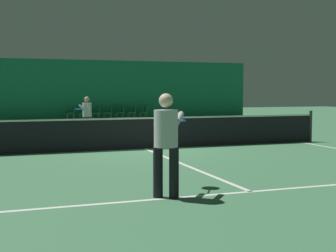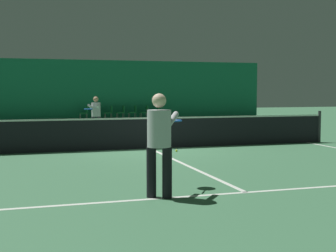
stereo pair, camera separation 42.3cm
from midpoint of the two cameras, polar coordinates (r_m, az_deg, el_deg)
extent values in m
plane|color=#3D704C|center=(14.16, -3.70, -2.78)|extent=(60.00, 60.00, 0.00)
cube|color=#196B4C|center=(28.81, -11.93, 4.35)|extent=(23.00, 0.12, 3.62)
cube|color=silver|center=(25.77, -10.94, 0.35)|extent=(11.00, 0.10, 0.00)
cube|color=silver|center=(20.36, -8.62, -0.65)|extent=(8.25, 0.10, 0.00)
cube|color=silver|center=(8.27, 8.60, -7.92)|extent=(8.25, 0.10, 0.00)
cube|color=silver|center=(16.52, 14.99, -1.90)|extent=(0.10, 23.80, 0.00)
cube|color=silver|center=(14.16, -3.70, -2.77)|extent=(0.10, 12.80, 0.00)
cube|color=black|center=(14.11, -3.71, -0.87)|extent=(11.90, 0.02, 0.95)
cube|color=white|center=(14.08, -3.72, 0.96)|extent=(11.90, 0.02, 0.05)
cylinder|color=#333338|center=(16.73, 16.29, -0.01)|extent=(0.10, 0.10, 1.07)
cylinder|color=black|center=(7.69, -2.82, -5.65)|extent=(0.22, 0.22, 0.84)
cylinder|color=black|center=(7.63, -0.86, -5.72)|extent=(0.22, 0.22, 0.84)
cylinder|color=#B7B7BC|center=(7.57, -1.86, -0.31)|extent=(0.54, 0.54, 0.60)
sphere|color=beige|center=(7.55, -1.87, 3.12)|extent=(0.23, 0.23, 0.23)
cylinder|color=#B7B7BC|center=(7.86, -2.51, 0.86)|extent=(0.38, 0.54, 0.24)
cylinder|color=#B7B7BC|center=(7.79, -0.28, 0.84)|extent=(0.38, 0.54, 0.24)
cylinder|color=black|center=(8.25, -0.74, 0.52)|extent=(0.18, 0.28, 0.03)
torus|color=#1951B2|center=(8.54, -0.32, 0.65)|extent=(0.45, 0.45, 0.03)
cylinder|color=silver|center=(8.54, -0.32, 0.65)|extent=(0.38, 0.38, 0.00)
cylinder|color=#2D2D38|center=(18.40, -10.11, -0.03)|extent=(0.19, 0.19, 0.75)
cylinder|color=#2D2D38|center=(18.47, -10.82, -0.03)|extent=(0.19, 0.19, 0.75)
cylinder|color=#B7B7BC|center=(18.40, -10.50, 1.97)|extent=(0.47, 0.47, 0.54)
sphere|color=tan|center=(18.39, -10.51, 3.23)|extent=(0.21, 0.21, 0.21)
cylinder|color=#B7B7BC|center=(18.12, -10.30, 2.33)|extent=(0.30, 0.50, 0.22)
cylinder|color=#B7B7BC|center=(18.20, -11.14, 2.32)|extent=(0.30, 0.50, 0.22)
cylinder|color=black|center=(17.78, -11.09, 2.07)|extent=(0.16, 0.29, 0.03)
torus|color=#1951B2|center=(17.49, -11.38, 2.03)|extent=(0.44, 0.44, 0.03)
cylinder|color=silver|center=(17.49, -11.38, 2.03)|extent=(0.37, 0.37, 0.00)
cylinder|color=#99999E|center=(28.44, -12.65, 1.08)|extent=(0.03, 0.03, 0.39)
cylinder|color=#99999E|center=(28.06, -12.56, 1.04)|extent=(0.03, 0.03, 0.39)
cylinder|color=#99999E|center=(28.49, -11.89, 1.10)|extent=(0.03, 0.03, 0.39)
cylinder|color=#99999E|center=(28.11, -11.79, 1.06)|extent=(0.03, 0.03, 0.39)
cube|color=#196B38|center=(28.26, -12.23, 1.52)|extent=(0.44, 0.44, 0.05)
cube|color=#196B38|center=(28.28, -11.84, 1.98)|extent=(0.04, 0.44, 0.40)
cylinder|color=#99999E|center=(28.54, -11.17, 1.12)|extent=(0.03, 0.03, 0.39)
cylinder|color=#99999E|center=(28.16, -11.06, 1.08)|extent=(0.03, 0.03, 0.39)
cylinder|color=#99999E|center=(28.59, -10.42, 1.13)|extent=(0.03, 0.03, 0.39)
cylinder|color=#99999E|center=(28.22, -10.30, 1.09)|extent=(0.03, 0.03, 0.39)
cube|color=#196B38|center=(28.37, -10.74, 1.55)|extent=(0.44, 0.44, 0.05)
cube|color=#196B38|center=(28.39, -10.35, 2.01)|extent=(0.04, 0.44, 0.40)
cylinder|color=#99999E|center=(28.65, -9.70, 1.15)|extent=(0.03, 0.03, 0.39)
cylinder|color=#99999E|center=(28.28, -9.57, 1.11)|extent=(0.03, 0.03, 0.39)
cylinder|color=#99999E|center=(28.72, -8.96, 1.17)|extent=(0.03, 0.03, 0.39)
cylinder|color=#99999E|center=(28.35, -8.81, 1.13)|extent=(0.03, 0.03, 0.39)
cube|color=#196B38|center=(28.49, -9.27, 1.58)|extent=(0.44, 0.44, 0.05)
cube|color=#196B38|center=(28.52, -8.88, 2.04)|extent=(0.04, 0.44, 0.40)
cylinder|color=#99999E|center=(28.79, -8.25, 1.18)|extent=(0.03, 0.03, 0.39)
cylinder|color=#99999E|center=(28.42, -8.10, 1.14)|extent=(0.03, 0.03, 0.39)
cylinder|color=#99999E|center=(28.87, -7.51, 1.20)|extent=(0.03, 0.03, 0.39)
cylinder|color=#99999E|center=(28.50, -7.35, 1.16)|extent=(0.03, 0.03, 0.39)
cube|color=#196B38|center=(28.63, -7.80, 1.61)|extent=(0.44, 0.44, 0.05)
cube|color=#196B38|center=(28.66, -7.42, 2.07)|extent=(0.04, 0.44, 0.40)
cylinder|color=#99999E|center=(28.94, -6.80, 1.21)|extent=(0.03, 0.03, 0.39)
cylinder|color=#99999E|center=(28.57, -6.64, 1.17)|extent=(0.03, 0.03, 0.39)
cylinder|color=#99999E|center=(29.03, -6.07, 1.23)|extent=(0.03, 0.03, 0.39)
cylinder|color=#99999E|center=(28.66, -5.89, 1.19)|extent=(0.03, 0.03, 0.39)
cube|color=#196B38|center=(28.79, -6.36, 1.64)|extent=(0.44, 0.44, 0.05)
cube|color=#196B38|center=(28.83, -5.97, 2.09)|extent=(0.04, 0.44, 0.40)
cylinder|color=#99999E|center=(29.12, -5.38, 1.24)|extent=(0.03, 0.03, 0.39)
cylinder|color=#99999E|center=(28.75, -5.19, 1.20)|extent=(0.03, 0.03, 0.39)
cylinder|color=#99999E|center=(29.21, -4.65, 1.26)|extent=(0.03, 0.03, 0.39)
cylinder|color=#99999E|center=(28.84, -4.46, 1.22)|extent=(0.03, 0.03, 0.39)
cube|color=#196B38|center=(28.97, -4.92, 1.67)|extent=(0.44, 0.44, 0.05)
cube|color=#196B38|center=(29.01, -4.54, 2.12)|extent=(0.04, 0.44, 0.40)
cylinder|color=#99999E|center=(29.31, -3.97, 1.27)|extent=(0.03, 0.03, 0.39)
cylinder|color=#99999E|center=(28.94, -3.77, 1.23)|extent=(0.03, 0.03, 0.39)
cylinder|color=#99999E|center=(29.41, -3.26, 1.28)|extent=(0.03, 0.03, 0.39)
cylinder|color=#99999E|center=(29.05, -3.05, 1.25)|extent=(0.03, 0.03, 0.39)
cube|color=#196B38|center=(29.16, -3.51, 1.69)|extent=(0.44, 0.44, 0.05)
cube|color=#196B38|center=(29.21, -3.14, 2.14)|extent=(0.04, 0.44, 0.40)
sphere|color=#D1DB33|center=(13.42, -0.42, -3.03)|extent=(0.07, 0.07, 0.07)
camera|label=1|loc=(0.21, -91.18, -0.09)|focal=50.00mm
camera|label=2|loc=(0.21, 88.82, 0.09)|focal=50.00mm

